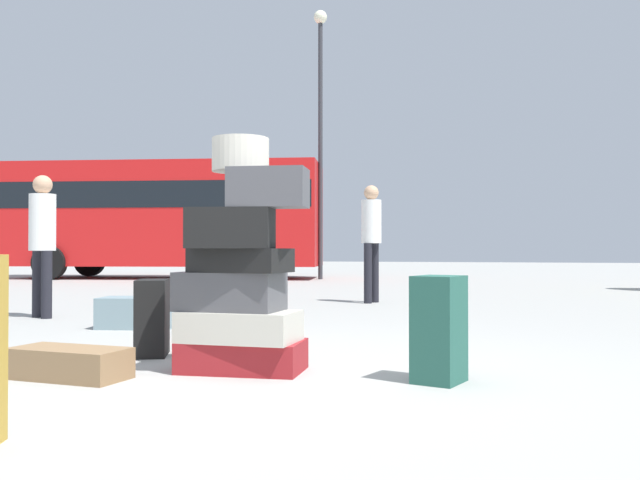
% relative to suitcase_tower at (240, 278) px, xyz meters
% --- Properties ---
extents(ground_plane, '(80.00, 80.00, 0.00)m').
position_rel_suitcase_tower_xyz_m(ground_plane, '(0.23, -0.12, -0.61)').
color(ground_plane, '#9E9E99').
extents(suitcase_tower, '(0.89, 0.59, 1.53)m').
position_rel_suitcase_tower_xyz_m(suitcase_tower, '(0.00, 0.00, 0.00)').
color(suitcase_tower, maroon).
rests_on(suitcase_tower, ground).
extents(suitcase_slate_white_trunk, '(0.81, 0.56, 0.31)m').
position_rel_suitcase_tower_xyz_m(suitcase_slate_white_trunk, '(-1.94, 2.04, -0.45)').
color(suitcase_slate_white_trunk, gray).
rests_on(suitcase_slate_white_trunk, ground).
extents(suitcase_maroon_foreground_near, '(0.53, 0.38, 0.28)m').
position_rel_suitcase_tower_xyz_m(suitcase_maroon_foreground_near, '(-0.77, 1.47, -0.47)').
color(suitcase_maroon_foreground_near, maroon).
rests_on(suitcase_maroon_foreground_near, ground).
extents(suitcase_brown_left_side, '(0.76, 0.40, 0.19)m').
position_rel_suitcase_tower_xyz_m(suitcase_brown_left_side, '(-0.93, -0.48, -0.51)').
color(suitcase_brown_left_side, olive).
rests_on(suitcase_brown_left_side, ground).
extents(suitcase_teal_foreground_far, '(0.33, 0.36, 0.64)m').
position_rel_suitcase_tower_xyz_m(suitcase_teal_foreground_far, '(1.27, 0.00, -0.29)').
color(suitcase_teal_foreground_far, '#26594C').
rests_on(suitcase_teal_foreground_far, ground).
extents(suitcase_black_right_side, '(0.35, 0.43, 0.57)m').
position_rel_suitcase_tower_xyz_m(suitcase_black_right_side, '(-0.90, 0.48, -0.32)').
color(suitcase_black_right_side, black).
rests_on(suitcase_black_right_side, ground).
extents(person_bearded_onlooker, '(0.30, 0.33, 1.76)m').
position_rel_suitcase_tower_xyz_m(person_bearded_onlooker, '(-0.28, 5.88, 0.44)').
color(person_bearded_onlooker, black).
rests_on(person_bearded_onlooker, ground).
extents(person_tourist_with_camera, '(0.30, 0.34, 1.75)m').
position_rel_suitcase_tower_xyz_m(person_tourist_with_camera, '(-2.22, 5.66, 0.43)').
color(person_tourist_with_camera, brown).
rests_on(person_tourist_with_camera, ground).
extents(person_passerby_in_red, '(0.32, 0.30, 1.66)m').
position_rel_suitcase_tower_xyz_m(person_passerby_in_red, '(-3.54, 2.66, 0.38)').
color(person_passerby_in_red, black).
rests_on(person_passerby_in_red, ground).
extents(parked_bus, '(8.82, 3.98, 3.15)m').
position_rel_suitcase_tower_xyz_m(parked_bus, '(-7.44, 12.99, 1.22)').
color(parked_bus, red).
rests_on(parked_bus, ground).
extents(lamp_post, '(0.36, 0.36, 7.26)m').
position_rel_suitcase_tower_xyz_m(lamp_post, '(-3.14, 13.51, 4.01)').
color(lamp_post, '#333338').
rests_on(lamp_post, ground).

